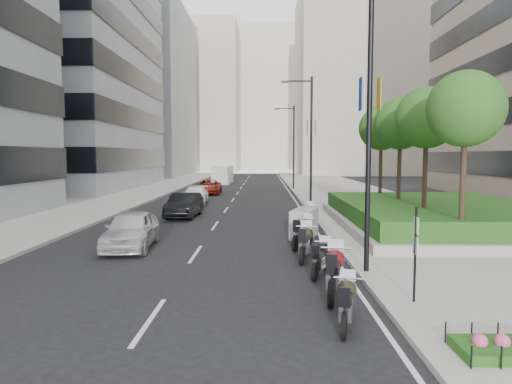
{
  "coord_description": "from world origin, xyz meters",
  "views": [
    {
      "loc": [
        1.09,
        -13.04,
        3.75
      ],
      "look_at": [
        0.73,
        8.59,
        2.0
      ],
      "focal_mm": 32.0,
      "sensor_mm": 36.0,
      "label": 1
    }
  ],
  "objects_px": {
    "car_a": "(131,229)",
    "motorcycle_4": "(303,233)",
    "motorcycle_1": "(334,272)",
    "motorcycle_5": "(304,223)",
    "car_d": "(209,187)",
    "car_b": "(184,205)",
    "motorcycle_2": "(321,258)",
    "motorcycle_6": "(307,217)",
    "parking_sign": "(415,249)",
    "motorcycle_3": "(305,243)",
    "car_c": "(195,195)",
    "delivery_van": "(222,176)",
    "lamp_post_1": "(309,136)",
    "lamp_post_0": "(364,112)",
    "motorcycle_0": "(346,303)",
    "lamp_post_2": "(292,143)"
  },
  "relations": [
    {
      "from": "motorcycle_2",
      "to": "car_a",
      "type": "height_order",
      "value": "car_a"
    },
    {
      "from": "motorcycle_1",
      "to": "motorcycle_5",
      "type": "bearing_deg",
      "value": 12.96
    },
    {
      "from": "motorcycle_1",
      "to": "motorcycle_3",
      "type": "bearing_deg",
      "value": 18.1
    },
    {
      "from": "car_a",
      "to": "car_d",
      "type": "distance_m",
      "value": 25.75
    },
    {
      "from": "car_a",
      "to": "motorcycle_4",
      "type": "bearing_deg",
      "value": -1.82
    },
    {
      "from": "motorcycle_5",
      "to": "car_a",
      "type": "relative_size",
      "value": 0.52
    },
    {
      "from": "car_c",
      "to": "lamp_post_2",
      "type": "bearing_deg",
      "value": 57.44
    },
    {
      "from": "lamp_post_1",
      "to": "motorcycle_2",
      "type": "xyz_separation_m",
      "value": [
        -1.26,
        -16.97,
        -4.53
      ]
    },
    {
      "from": "lamp_post_0",
      "to": "motorcycle_6",
      "type": "height_order",
      "value": "lamp_post_0"
    },
    {
      "from": "car_c",
      "to": "delivery_van",
      "type": "bearing_deg",
      "value": 88.11
    },
    {
      "from": "lamp_post_2",
      "to": "motorcycle_2",
      "type": "height_order",
      "value": "lamp_post_2"
    },
    {
      "from": "motorcycle_2",
      "to": "car_b",
      "type": "bearing_deg",
      "value": 47.46
    },
    {
      "from": "motorcycle_6",
      "to": "delivery_van",
      "type": "distance_m",
      "value": 37.79
    },
    {
      "from": "lamp_post_0",
      "to": "car_b",
      "type": "bearing_deg",
      "value": 120.6
    },
    {
      "from": "motorcycle_2",
      "to": "lamp_post_0",
      "type": "bearing_deg",
      "value": -70.31
    },
    {
      "from": "motorcycle_0",
      "to": "lamp_post_0",
      "type": "bearing_deg",
      "value": -2.63
    },
    {
      "from": "delivery_van",
      "to": "lamp_post_2",
      "type": "bearing_deg",
      "value": -47.09
    },
    {
      "from": "car_a",
      "to": "lamp_post_0",
      "type": "bearing_deg",
      "value": -29.87
    },
    {
      "from": "motorcycle_2",
      "to": "motorcycle_4",
      "type": "relative_size",
      "value": 0.9
    },
    {
      "from": "motorcycle_5",
      "to": "car_c",
      "type": "distance_m",
      "value": 15.92
    },
    {
      "from": "motorcycle_4",
      "to": "motorcycle_6",
      "type": "xyz_separation_m",
      "value": [
        0.61,
        4.53,
        0.02
      ]
    },
    {
      "from": "motorcycle_0",
      "to": "motorcycle_2",
      "type": "relative_size",
      "value": 1.02
    },
    {
      "from": "lamp_post_0",
      "to": "lamp_post_2",
      "type": "xyz_separation_m",
      "value": [
        0.0,
        35.0,
        0.0
      ]
    },
    {
      "from": "lamp_post_2",
      "to": "car_c",
      "type": "height_order",
      "value": "lamp_post_2"
    },
    {
      "from": "lamp_post_1",
      "to": "motorcycle_5",
      "type": "relative_size",
      "value": 3.86
    },
    {
      "from": "car_b",
      "to": "motorcycle_2",
      "type": "bearing_deg",
      "value": -60.29
    },
    {
      "from": "motorcycle_3",
      "to": "motorcycle_5",
      "type": "distance_m",
      "value": 4.37
    },
    {
      "from": "lamp_post_0",
      "to": "motorcycle_5",
      "type": "bearing_deg",
      "value": 100.51
    },
    {
      "from": "lamp_post_0",
      "to": "delivery_van",
      "type": "bearing_deg",
      "value": 100.48
    },
    {
      "from": "motorcycle_2",
      "to": "car_d",
      "type": "height_order",
      "value": "car_d"
    },
    {
      "from": "motorcycle_3",
      "to": "parking_sign",
      "type": "bearing_deg",
      "value": -145.26
    },
    {
      "from": "lamp_post_1",
      "to": "car_b",
      "type": "height_order",
      "value": "lamp_post_1"
    },
    {
      "from": "lamp_post_0",
      "to": "car_a",
      "type": "relative_size",
      "value": 2.02
    },
    {
      "from": "motorcycle_1",
      "to": "motorcycle_4",
      "type": "height_order",
      "value": "motorcycle_1"
    },
    {
      "from": "car_d",
      "to": "delivery_van",
      "type": "bearing_deg",
      "value": 87.7
    },
    {
      "from": "motorcycle_6",
      "to": "car_d",
      "type": "relative_size",
      "value": 0.45
    },
    {
      "from": "parking_sign",
      "to": "motorcycle_3",
      "type": "distance_m",
      "value": 5.67
    },
    {
      "from": "motorcycle_3",
      "to": "car_a",
      "type": "height_order",
      "value": "car_a"
    },
    {
      "from": "lamp_post_1",
      "to": "motorcycle_0",
      "type": "bearing_deg",
      "value": -93.33
    },
    {
      "from": "motorcycle_1",
      "to": "car_a",
      "type": "distance_m",
      "value": 9.52
    },
    {
      "from": "parking_sign",
      "to": "car_c",
      "type": "height_order",
      "value": "parking_sign"
    },
    {
      "from": "motorcycle_4",
      "to": "motorcycle_1",
      "type": "bearing_deg",
      "value": -152.95
    },
    {
      "from": "lamp_post_0",
      "to": "car_b",
      "type": "height_order",
      "value": "lamp_post_0"
    },
    {
      "from": "motorcycle_2",
      "to": "car_b",
      "type": "xyz_separation_m",
      "value": [
        -6.59,
        13.24,
        0.21
      ]
    },
    {
      "from": "motorcycle_2",
      "to": "motorcycle_3",
      "type": "distance_m",
      "value": 2.14
    },
    {
      "from": "motorcycle_4",
      "to": "motorcycle_5",
      "type": "distance_m",
      "value": 2.17
    },
    {
      "from": "motorcycle_0",
      "to": "motorcycle_3",
      "type": "xyz_separation_m",
      "value": [
        -0.34,
        6.4,
        0.09
      ]
    },
    {
      "from": "car_d",
      "to": "delivery_van",
      "type": "distance_m",
      "value": 16.05
    },
    {
      "from": "motorcycle_5",
      "to": "motorcycle_6",
      "type": "relative_size",
      "value": 1.04
    },
    {
      "from": "motorcycle_6",
      "to": "lamp_post_0",
      "type": "bearing_deg",
      "value": -153.52
    }
  ]
}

